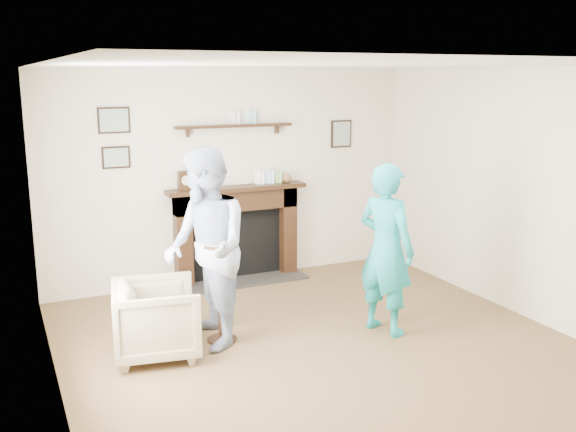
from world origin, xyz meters
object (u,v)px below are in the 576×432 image
object	(u,v)px
woman	(383,331)
pedestal_table	(221,272)
man	(209,344)
armchair	(158,355)

from	to	relation	value
woman	pedestal_table	size ratio (longest dim) A/B	1.52
man	woman	xyz separation A→B (m)	(1.63, -0.42, 0.00)
armchair	man	xyz separation A→B (m)	(0.48, 0.04, 0.00)
armchair	woman	xyz separation A→B (m)	(2.11, -0.38, 0.00)
man	pedestal_table	distance (m)	0.68
armchair	pedestal_table	size ratio (longest dim) A/B	0.68
pedestal_table	armchair	bearing A→B (deg)	-174.25
armchair	pedestal_table	bearing A→B (deg)	-74.51
man	pedestal_table	size ratio (longest dim) A/B	1.69
armchair	woman	distance (m)	2.14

